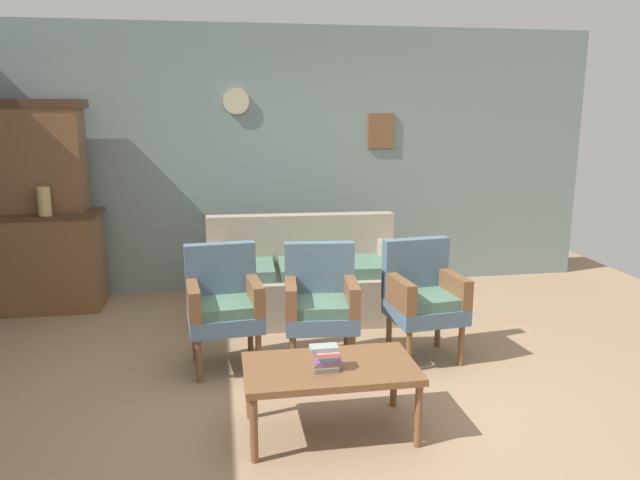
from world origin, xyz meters
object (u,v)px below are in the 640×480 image
Objects in this scene: vase_on_cabinet at (44,201)px; coffee_table at (330,372)px; side_cabinet at (41,261)px; armchair_near_couch_end at (224,301)px; armchair_row_middle at (423,294)px; floral_couch at (304,281)px; armchair_near_cabinet at (321,300)px; book_stack_on_table at (326,358)px.

vase_on_cabinet is 3.36m from coffee_table.
side_cabinet reaches higher than armchair_near_couch_end.
side_cabinet reaches higher than armchair_row_middle.
side_cabinet is 0.64× the size of floral_couch.
armchair_near_couch_end is 1.22m from coffee_table.
armchair_near_cabinet is 0.79m from armchair_row_middle.
armchair_near_couch_end reaches higher than coffee_table.
armchair_near_cabinet is at bearing 82.06° from book_stack_on_table.
armchair_near_couch_end is at bearing -126.10° from floral_couch.
side_cabinet is 6.54× the size of book_stack_on_table.
vase_on_cabinet is (0.14, -0.18, 0.60)m from side_cabinet.
armchair_near_cabinet is at bearing -33.96° from vase_on_cabinet.
armchair_row_middle is at bearing -28.01° from side_cabinet.
book_stack_on_table is at bearing -50.37° from side_cabinet.
book_stack_on_table is at bearing -121.27° from coffee_table.
vase_on_cabinet is at bearing 153.61° from armchair_row_middle.
armchair_near_cabinet is at bearing -91.72° from floral_couch.
coffee_table is 5.66× the size of book_stack_on_table.
side_cabinet is 2.34m from armchair_near_couch_end.
floral_couch is 1.12m from armchair_near_cabinet.
book_stack_on_table is (-0.18, -2.12, 0.16)m from floral_couch.
floral_couch is at bearing 86.10° from coffee_table.
armchair_near_couch_end and armchair_near_cabinet have the same top height.
side_cabinet is at bearing 144.59° from armchair_near_cabinet.
armchair_row_middle is at bearing -26.39° from vase_on_cabinet.
floral_couch is at bearing 88.28° from armchair_near_cabinet.
book_stack_on_table is (-0.93, -1.03, -0.01)m from armchair_row_middle.
vase_on_cabinet is 1.50× the size of book_stack_on_table.
armchair_near_couch_end is at bearing -43.56° from side_cabinet.
armchair_near_couch_end is 0.90× the size of coffee_table.
armchair_near_couch_end is at bearing 119.43° from coffee_table.
floral_couch and armchair_row_middle have the same top height.
vase_on_cabinet reaches higher than floral_couch.
floral_couch is 2.07m from coffee_table.
armchair_row_middle is 1.39m from book_stack_on_table.
side_cabinet is at bearing 126.92° from vase_on_cabinet.
side_cabinet reaches higher than book_stack_on_table.
vase_on_cabinet is 3.45m from armchair_row_middle.
side_cabinet is 4.35× the size of vase_on_cabinet.
side_cabinet is 2.94m from armchair_near_cabinet.
vase_on_cabinet is at bearing 130.91° from coffee_table.
armchair_near_cabinet is 5.09× the size of book_stack_on_table.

